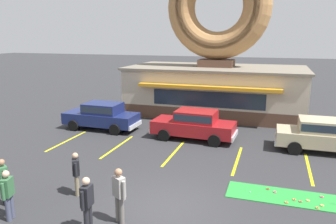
{
  "coord_description": "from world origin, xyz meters",
  "views": [
    {
      "loc": [
        3.08,
        -9.21,
        5.48
      ],
      "look_at": [
        -1.55,
        5.0,
        2.0
      ],
      "focal_mm": 35.0,
      "sensor_mm": 36.0,
      "label": 1
    }
  ],
  "objects": [
    {
      "name": "pedestrian_blue_sweater_man",
      "position": [
        -1.66,
        -1.97,
        0.94
      ],
      "size": [
        0.26,
        0.6,
        1.69
      ],
      "color": "#232328",
      "rests_on": "ground"
    },
    {
      "name": "mini_donut_near_right",
      "position": [
        4.02,
        1.79,
        0.05
      ],
      "size": [
        0.13,
        0.13,
        0.04
      ],
      "primitive_type": "torus",
      "color": "#D17F47",
      "rests_on": "putting_mat"
    },
    {
      "name": "mini_donut_far_right",
      "position": [
        3.39,
        2.18,
        0.05
      ],
      "size": [
        0.13,
        0.13,
        0.04
      ],
      "primitive_type": "torus",
      "color": "#D8667F",
      "rests_on": "putting_mat"
    },
    {
      "name": "mini_donut_near_left",
      "position": [
        3.77,
        1.51,
        0.05
      ],
      "size": [
        0.13,
        0.13,
        0.04
      ],
      "primitive_type": "torus",
      "color": "#D17F47",
      "rests_on": "putting_mat"
    },
    {
      "name": "parking_stripe_centre",
      "position": [
        1.75,
        5.0,
        0.0
      ],
      "size": [
        0.12,
        3.6,
        0.01
      ],
      "primitive_type": "cube",
      "color": "yellow",
      "rests_on": "ground"
    },
    {
      "name": "parking_stripe_mid_left",
      "position": [
        -1.25,
        5.0,
        0.0
      ],
      "size": [
        0.12,
        3.6,
        0.01
      ],
      "primitive_type": "cube",
      "color": "yellow",
      "rests_on": "ground"
    },
    {
      "name": "golf_ball",
      "position": [
        2.56,
        1.89,
        0.05
      ],
      "size": [
        0.04,
        0.04,
        0.04
      ],
      "primitive_type": "sphere",
      "color": "white",
      "rests_on": "putting_mat"
    },
    {
      "name": "putting_mat",
      "position": [
        3.72,
        1.98,
        0.01
      ],
      "size": [
        3.97,
        1.3,
        0.03
      ],
      "primitive_type": "cube",
      "color": "green",
      "rests_on": "ground"
    },
    {
      "name": "pedestrian_clipboard_woman",
      "position": [
        -1.04,
        -1.22,
        0.96
      ],
      "size": [
        0.53,
        0.4,
        1.72
      ],
      "color": "slate",
      "rests_on": "ground"
    },
    {
      "name": "donut_shop_building",
      "position": [
        -0.88,
        13.94,
        3.74
      ],
      "size": [
        12.3,
        6.75,
        10.96
      ],
      "color": "brown",
      "rests_on": "ground"
    },
    {
      "name": "pedestrian_beanie_man",
      "position": [
        -4.29,
        -2.12,
        0.88
      ],
      "size": [
        0.34,
        0.58,
        1.6
      ],
      "color": "#474C66",
      "rests_on": "ground"
    },
    {
      "name": "parking_stripe_far_left",
      "position": [
        -7.25,
        5.0,
        0.0
      ],
      "size": [
        0.12,
        3.6,
        0.01
      ],
      "primitive_type": "cube",
      "color": "yellow",
      "rests_on": "ground"
    },
    {
      "name": "pedestrian_leather_jacket_man",
      "position": [
        -5.12,
        -1.45,
        0.88
      ],
      "size": [
        0.52,
        0.4,
        1.6
      ],
      "color": "#232328",
      "rests_on": "ground"
    },
    {
      "name": "pedestrian_hooded_kid",
      "position": [
        -3.26,
        -0.09,
        0.86
      ],
      "size": [
        0.41,
        0.52,
        1.56
      ],
      "color": "#7F7056",
      "rests_on": "ground"
    },
    {
      "name": "mini_donut_extra",
      "position": [
        3.15,
        2.35,
        0.05
      ],
      "size": [
        0.13,
        0.13,
        0.04
      ],
      "primitive_type": "torus",
      "color": "brown",
      "rests_on": "putting_mat"
    },
    {
      "name": "mini_donut_mid_left",
      "position": [
        4.46,
        1.87,
        0.05
      ],
      "size": [
        0.13,
        0.13,
        0.04
      ],
      "primitive_type": "torus",
      "color": "#E5C666",
      "rests_on": "putting_mat"
    },
    {
      "name": "mini_donut_mid_centre",
      "position": [
        4.22,
        1.71,
        0.05
      ],
      "size": [
        0.13,
        0.13,
        0.04
      ],
      "primitive_type": "torus",
      "color": "#A5724C",
      "rests_on": "putting_mat"
    },
    {
      "name": "mini_donut_far_centre",
      "position": [
        4.88,
        1.65,
        0.05
      ],
      "size": [
        0.13,
        0.13,
        0.04
      ],
      "primitive_type": "torus",
      "color": "#E5C666",
      "rests_on": "putting_mat"
    },
    {
      "name": "parking_stripe_left",
      "position": [
        -4.25,
        5.0,
        0.0
      ],
      "size": [
        0.12,
        3.6,
        0.01
      ],
      "primitive_type": "cube",
      "color": "yellow",
      "rests_on": "ground"
    },
    {
      "name": "car_champagne",
      "position": [
        5.53,
        7.44,
        0.87
      ],
      "size": [
        4.58,
        2.02,
        1.6
      ],
      "color": "#BCAD89",
      "rests_on": "ground"
    },
    {
      "name": "parking_stripe_mid_right",
      "position": [
        4.75,
        5.0,
        0.0
      ],
      "size": [
        0.12,
        3.6,
        0.01
      ],
      "primitive_type": "cube",
      "color": "yellow",
      "rests_on": "ground"
    },
    {
      "name": "car_red",
      "position": [
        -0.84,
        7.43,
        0.87
      ],
      "size": [
        4.63,
        2.13,
        1.6
      ],
      "color": "maroon",
      "rests_on": "ground"
    },
    {
      "name": "ground_plane",
      "position": [
        0.0,
        0.0,
        0.0
      ],
      "size": [
        160.0,
        160.0,
        0.0
      ],
      "primitive_type": "plane",
      "color": "#2D2D30"
    },
    {
      "name": "trash_bin",
      "position": [
        -7.84,
        10.9,
        0.5
      ],
      "size": [
        0.57,
        0.57,
        0.97
      ],
      "color": "#1E662D",
      "rests_on": "ground"
    },
    {
      "name": "car_navy",
      "position": [
        -6.58,
        7.65,
        0.87
      ],
      "size": [
        4.58,
        2.02,
        1.6
      ],
      "color": "navy",
      "rests_on": "ground"
    },
    {
      "name": "mini_donut_far_left",
      "position": [
        4.94,
        2.31,
        0.05
      ],
      "size": [
        0.13,
        0.13,
        0.04
      ],
      "primitive_type": "torus",
      "color": "#D8667F",
      "rests_on": "putting_mat"
    },
    {
      "name": "mini_donut_mid_right",
      "position": [
        4.71,
        1.44,
        0.05
      ],
      "size": [
        0.13,
        0.13,
        0.04
      ],
      "primitive_type": "torus",
      "color": "#D17F47",
      "rests_on": "putting_mat"
    }
  ]
}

